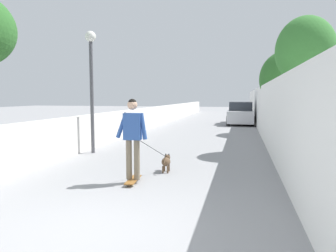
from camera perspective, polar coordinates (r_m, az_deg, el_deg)
The scene contains 10 objects.
ground_plane at distance 18.10m, azimuth 6.24°, elevation -0.71°, with size 80.00×80.00×0.00m, color gray.
wall_left at distance 16.83m, azimuth -5.70°, elevation 0.97°, with size 48.00×0.30×1.25m, color silver.
fence_right at distance 15.92m, azimuth 17.15°, elevation 2.67°, with size 48.00×0.30×2.45m, color white.
tree_right_near at distance 17.03m, azimuth 20.79°, elevation 7.98°, with size 2.68×2.68×4.24m.
tree_right_far at distance 11.64m, azimuth 23.70°, elevation 12.31°, with size 1.94×1.94×4.58m.
lamp_post at distance 10.89m, azimuth -13.80°, elevation 9.93°, with size 0.36×0.36×4.07m.
skateboard at distance 7.12m, azimuth -6.37°, elevation -9.72°, with size 0.81×0.27×0.08m.
person_skateboarder at distance 6.92m, azimuth -6.46°, elevation -1.14°, with size 0.25×0.71×1.79m.
dog at distance 8.02m, azimuth -0.35°, elevation -6.44°, with size 1.44×0.61×1.06m.
car_near at distance 22.34m, azimuth 13.07°, elevation 2.18°, with size 4.29×1.80×1.54m.
Camera 1 is at (-3.87, -2.20, 1.92)m, focal length 33.47 mm.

